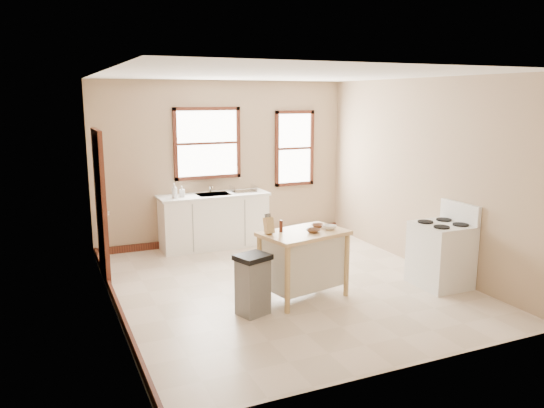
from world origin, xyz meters
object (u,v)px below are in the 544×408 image
(kitchen_island, at_px, (303,265))
(bowl_b, at_px, (318,226))
(bowl_c, at_px, (330,227))
(bowl_a, at_px, (313,231))
(trash_bin, at_px, (253,285))
(pepper_grinder, at_px, (281,226))
(dish_rack, at_px, (243,189))
(knife_block, at_px, (269,226))
(gas_stove, at_px, (441,245))
(soap_bottle_a, at_px, (174,191))
(soap_bottle_b, at_px, (182,191))

(kitchen_island, distance_m, bowl_b, 0.54)
(kitchen_island, xyz_separation_m, bowl_c, (0.35, -0.03, 0.46))
(bowl_b, bearing_deg, bowl_a, -130.09)
(bowl_a, xyz_separation_m, trash_bin, (-0.88, -0.16, -0.52))
(pepper_grinder, xyz_separation_m, bowl_b, (0.54, 0.03, -0.06))
(trash_bin, bearing_deg, dish_rack, 52.07)
(knife_block, relative_size, gas_stove, 0.18)
(knife_block, height_order, gas_stove, gas_stove)
(knife_block, bearing_deg, bowl_c, -10.29)
(dish_rack, relative_size, bowl_c, 2.41)
(pepper_grinder, relative_size, bowl_a, 0.88)
(dish_rack, distance_m, pepper_grinder, 2.60)
(soap_bottle_a, relative_size, trash_bin, 0.33)
(dish_rack, height_order, bowl_c, dish_rack)
(bowl_a, xyz_separation_m, bowl_c, (0.26, 0.05, 0.01))
(bowl_c, bearing_deg, bowl_b, 118.75)
(kitchen_island, bearing_deg, gas_stove, -23.20)
(gas_stove, bearing_deg, bowl_a, 170.98)
(bowl_c, height_order, gas_stove, gas_stove)
(soap_bottle_b, bearing_deg, dish_rack, 16.78)
(pepper_grinder, height_order, bowl_a, pepper_grinder)
(soap_bottle_b, distance_m, trash_bin, 2.98)
(trash_bin, bearing_deg, bowl_a, -8.61)
(dish_rack, relative_size, trash_bin, 0.57)
(soap_bottle_a, height_order, soap_bottle_b, soap_bottle_a)
(knife_block, relative_size, pepper_grinder, 1.33)
(bowl_b, height_order, bowl_c, bowl_c)
(soap_bottle_a, relative_size, kitchen_island, 0.23)
(soap_bottle_b, height_order, bowl_a, soap_bottle_b)
(soap_bottle_b, distance_m, dish_rack, 1.07)
(soap_bottle_b, height_order, trash_bin, soap_bottle_b)
(soap_bottle_a, height_order, knife_block, soap_bottle_a)
(pepper_grinder, relative_size, bowl_b, 0.93)
(bowl_a, bearing_deg, bowl_b, 49.91)
(kitchen_island, relative_size, bowl_c, 6.11)
(soap_bottle_b, bearing_deg, gas_stove, -30.47)
(soap_bottle_a, distance_m, bowl_a, 2.89)
(knife_block, height_order, pepper_grinder, knife_block)
(knife_block, bearing_deg, pepper_grinder, 5.36)
(soap_bottle_a, relative_size, soap_bottle_b, 1.35)
(kitchen_island, distance_m, gas_stove, 1.93)
(dish_rack, height_order, gas_stove, gas_stove)
(soap_bottle_b, height_order, bowl_c, soap_bottle_b)
(soap_bottle_a, xyz_separation_m, dish_rack, (1.21, 0.06, -0.07))
(bowl_b, bearing_deg, dish_rack, 91.57)
(bowl_a, bearing_deg, soap_bottle_b, 109.30)
(bowl_b, relative_size, trash_bin, 0.22)
(kitchen_island, bearing_deg, pepper_grinder, 148.51)
(soap_bottle_b, height_order, bowl_b, soap_bottle_b)
(bowl_c, bearing_deg, bowl_a, -169.40)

